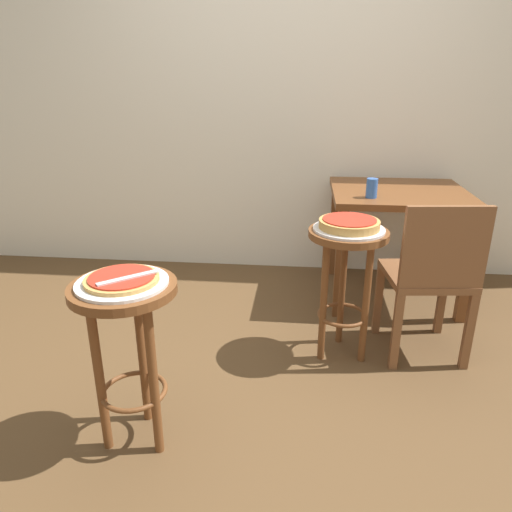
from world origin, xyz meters
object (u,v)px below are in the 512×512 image
pizza_server_knife (128,278)px  serving_plate_foreground (122,283)px  pizza_foreground (122,279)px  dining_table (398,209)px  pizza_middle (349,224)px  stool_middle (346,264)px  cup_near_edge (372,188)px  wooden_chair (431,275)px  serving_plate_middle (349,229)px  stool_foreground (127,328)px

pizza_server_knife → serving_plate_foreground: bearing=106.0°
pizza_foreground → dining_table: (1.24, 1.50, -0.11)m
pizza_middle → stool_middle: bearing=-90.0°
cup_near_edge → dining_table: bearing=46.7°
pizza_server_knife → pizza_middle: bearing=1.6°
serving_plate_foreground → pizza_middle: bearing=40.1°
wooden_chair → serving_plate_middle: bearing=-177.2°
pizza_server_knife → stool_foreground: bearing=106.0°
serving_plate_foreground → stool_middle: (0.86, 0.73, -0.18)m
stool_middle → dining_table: size_ratio=0.83×
stool_foreground → pizza_server_knife: size_ratio=3.14×
pizza_middle → pizza_server_knife: pizza_middle is taller
serving_plate_foreground → cup_near_edge: (1.04, 1.28, 0.08)m
stool_middle → wooden_chair: bearing=2.8°
stool_middle → cup_near_edge: size_ratio=6.08×
stool_middle → serving_plate_middle: size_ratio=1.98×
serving_plate_middle → cup_near_edge: cup_near_edge is taller
dining_table → cup_near_edge: 0.35m
stool_middle → pizza_foreground: bearing=-139.9°
pizza_foreground → pizza_middle: size_ratio=0.91×
stool_middle → serving_plate_middle: (0.00, 0.00, 0.18)m
pizza_foreground → cup_near_edge: (1.04, 1.28, 0.07)m
stool_foreground → pizza_foreground: size_ratio=2.58×
serving_plate_foreground → pizza_foreground: pizza_foreground is taller
stool_middle → pizza_server_knife: 1.14m
pizza_middle → dining_table: bearing=64.0°
pizza_foreground → pizza_server_knife: pizza_server_knife is taller
stool_middle → serving_plate_middle: bearing=90.0°
pizza_foreground → serving_plate_middle: bearing=40.1°
pizza_middle → serving_plate_foreground: bearing=-139.9°
wooden_chair → pizza_server_knife: wooden_chair is taller
pizza_foreground → serving_plate_foreground: bearing=26.6°
pizza_foreground → serving_plate_middle: (0.86, 0.73, -0.02)m
stool_foreground → dining_table: 1.95m
stool_foreground → stool_middle: same height
pizza_foreground → dining_table: bearing=50.4°
stool_foreground → cup_near_edge: 1.67m
pizza_middle → pizza_server_knife: bearing=-138.1°
stool_foreground → serving_plate_foreground: 0.18m
stool_foreground → serving_plate_foreground: bearing=-90.0°
pizza_middle → pizza_server_knife: 1.12m
serving_plate_foreground → stool_foreground: bearing=90.0°
pizza_middle → pizza_server_knife: size_ratio=1.33×
pizza_foreground → stool_middle: 1.15m
cup_near_edge → wooden_chair: bearing=-64.6°
dining_table → cup_near_edge: bearing=-133.3°
stool_middle → pizza_middle: (0.00, 0.00, 0.21)m
dining_table → cup_near_edge: size_ratio=7.36×
serving_plate_middle → pizza_server_knife: (-0.83, -0.75, 0.03)m
pizza_middle → cup_near_edge: (0.17, 0.55, 0.05)m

